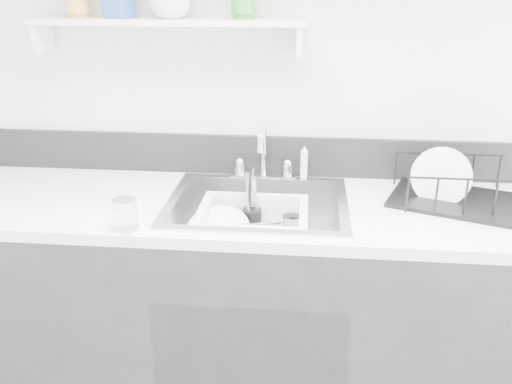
# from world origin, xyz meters

# --- Properties ---
(counter_run) EXTENTS (3.20, 0.62, 0.92)m
(counter_run) POSITION_xyz_m (0.00, 1.19, 0.46)
(counter_run) COLOR #232326
(counter_run) RESTS_ON ground
(backsplash) EXTENTS (3.20, 0.02, 0.16)m
(backsplash) POSITION_xyz_m (0.00, 1.49, 1.00)
(backsplash) COLOR black
(backsplash) RESTS_ON counter_run
(sink) EXTENTS (0.64, 0.52, 0.20)m
(sink) POSITION_xyz_m (0.00, 1.19, 0.83)
(sink) COLOR silver
(sink) RESTS_ON counter_run
(faucet) EXTENTS (0.26, 0.18, 0.23)m
(faucet) POSITION_xyz_m (0.00, 1.44, 0.98)
(faucet) COLOR silver
(faucet) RESTS_ON counter_run
(side_sprayer) EXTENTS (0.03, 0.03, 0.14)m
(side_sprayer) POSITION_xyz_m (0.16, 1.44, 0.99)
(side_sprayer) COLOR silver
(side_sprayer) RESTS_ON counter_run
(wall_shelf) EXTENTS (1.00, 0.16, 0.12)m
(wall_shelf) POSITION_xyz_m (-0.35, 1.42, 1.51)
(wall_shelf) COLOR silver
(wall_shelf) RESTS_ON room_shell
(wash_tub) EXTENTS (0.43, 0.37, 0.15)m
(wash_tub) POSITION_xyz_m (-0.01, 1.16, 0.83)
(wash_tub) COLOR silver
(wash_tub) RESTS_ON sink
(plate_stack) EXTENTS (0.28, 0.27, 0.11)m
(plate_stack) POSITION_xyz_m (-0.13, 1.15, 0.80)
(plate_stack) COLOR white
(plate_stack) RESTS_ON wash_tub
(utensil_cup) EXTENTS (0.07, 0.07, 0.24)m
(utensil_cup) POSITION_xyz_m (-0.03, 1.27, 0.82)
(utensil_cup) COLOR black
(utensil_cup) RESTS_ON wash_tub
(ladle) EXTENTS (0.29, 0.31, 0.09)m
(ladle) POSITION_xyz_m (-0.06, 1.19, 0.81)
(ladle) COLOR silver
(ladle) RESTS_ON wash_tub
(tumbler_in_tub) EXTENTS (0.08, 0.08, 0.09)m
(tumbler_in_tub) POSITION_xyz_m (0.12, 1.21, 0.81)
(tumbler_in_tub) COLOR white
(tumbler_in_tub) RESTS_ON wash_tub
(tumbler_counter) EXTENTS (0.09, 0.09, 0.10)m
(tumbler_counter) POSITION_xyz_m (-0.39, 0.93, 0.97)
(tumbler_counter) COLOR white
(tumbler_counter) RESTS_ON counter_run
(dish_rack) EXTENTS (0.51, 0.44, 0.15)m
(dish_rack) POSITION_xyz_m (0.70, 1.26, 0.99)
(dish_rack) COLOR black
(dish_rack) RESTS_ON counter_run
(bowl_small) EXTENTS (0.13, 0.13, 0.03)m
(bowl_small) POSITION_xyz_m (0.07, 1.12, 0.78)
(bowl_small) COLOR white
(bowl_small) RESTS_ON wash_tub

